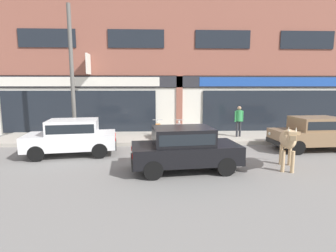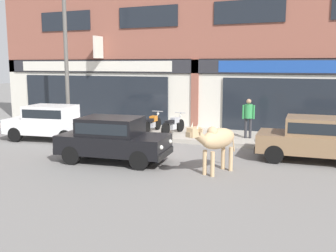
{
  "view_description": "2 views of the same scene",
  "coord_description": "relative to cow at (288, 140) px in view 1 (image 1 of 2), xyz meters",
  "views": [
    {
      "loc": [
        -1.3,
        -9.88,
        2.78
      ],
      "look_at": [
        -0.84,
        1.0,
        1.13
      ],
      "focal_mm": 28.0,
      "sensor_mm": 36.0,
      "label": 1
    },
    {
      "loc": [
        6.19,
        -12.24,
        3.15
      ],
      "look_at": [
        0.49,
        1.0,
        0.88
      ],
      "focal_mm": 42.0,
      "sensor_mm": 36.0,
      "label": 2
    }
  ],
  "objects": [
    {
      "name": "ground_plane",
      "position": [
        -3.07,
        1.48,
        -1.01
      ],
      "size": [
        90.0,
        90.0,
        0.0
      ],
      "primitive_type": "plane",
      "color": "slate"
    },
    {
      "name": "cow",
      "position": [
        0.0,
        0.0,
        0.0
      ],
      "size": [
        1.09,
        2.04,
        1.61
      ],
      "color": "tan",
      "rests_on": "ground"
    },
    {
      "name": "motorcycle_0",
      "position": [
        -4.32,
        4.76,
        -0.44
      ],
      "size": [
        0.52,
        1.81,
        0.88
      ],
      "color": "black",
      "rests_on": "sidewalk"
    },
    {
      "name": "motorcycle_1",
      "position": [
        -3.29,
        4.69,
        -0.44
      ],
      "size": [
        0.57,
        1.81,
        0.88
      ],
      "color": "black",
      "rests_on": "sidewalk"
    },
    {
      "name": "sidewalk",
      "position": [
        -3.07,
        5.27,
        -0.92
      ],
      "size": [
        19.0,
        3.16,
        0.18
      ],
      "primitive_type": "cube",
      "color": "#A8A093",
      "rests_on": "ground"
    },
    {
      "name": "car_1",
      "position": [
        2.53,
        2.65,
        -0.19
      ],
      "size": [
        3.69,
        1.82,
        1.46
      ],
      "color": "black",
      "rests_on": "ground"
    },
    {
      "name": "shop_building",
      "position": [
        -3.07,
        7.1,
        3.29
      ],
      "size": [
        23.0,
        1.4,
        9.03
      ],
      "color": "#8E5142",
      "rests_on": "ground"
    },
    {
      "name": "car_0",
      "position": [
        -7.82,
        2.19,
        -0.19
      ],
      "size": [
        3.77,
        2.11,
        1.46
      ],
      "color": "black",
      "rests_on": "ground"
    },
    {
      "name": "pedestrian",
      "position": [
        -0.12,
        4.96,
        0.15
      ],
      "size": [
        0.49,
        0.32,
        1.6
      ],
      "color": "#2D2D33",
      "rests_on": "sidewalk"
    },
    {
      "name": "car_2",
      "position": [
        -3.48,
        0.02,
        -0.19
      ],
      "size": [
        3.74,
        2.0,
        1.46
      ],
      "color": "black",
      "rests_on": "ground"
    },
    {
      "name": "utility_pole",
      "position": [
        -8.26,
        3.98,
        2.29
      ],
      "size": [
        0.18,
        0.18,
        6.24
      ],
      "primitive_type": "cylinder",
      "color": "#595651",
      "rests_on": "sidewalk"
    }
  ]
}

